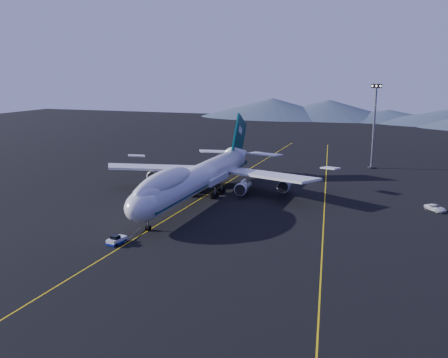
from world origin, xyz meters
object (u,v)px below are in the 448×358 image
(boeing_747, at_px, (199,177))
(floodlight_mast, at_px, (374,126))
(service_van, at_px, (436,208))
(pushback_tug, at_px, (117,241))

(boeing_747, relative_size, floodlight_mast, 2.61)
(floodlight_mast, bearing_deg, boeing_747, -122.72)
(boeing_747, bearing_deg, floodlight_mast, 57.28)
(service_van, bearing_deg, floodlight_mast, 66.86)
(boeing_747, relative_size, pushback_tug, 16.89)
(service_van, bearing_deg, boeing_747, 146.82)
(pushback_tug, relative_size, floodlight_mast, 0.15)
(pushback_tug, xyz_separation_m, service_van, (57.28, 44.75, 0.18))
(service_van, distance_m, floodlight_mast, 54.57)
(boeing_747, bearing_deg, pushback_tug, -92.78)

